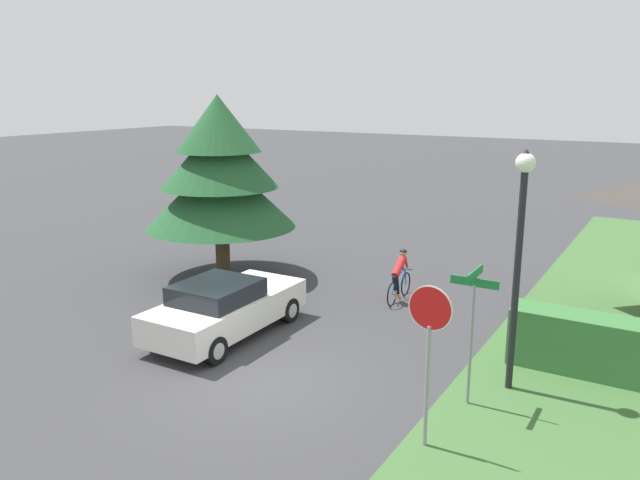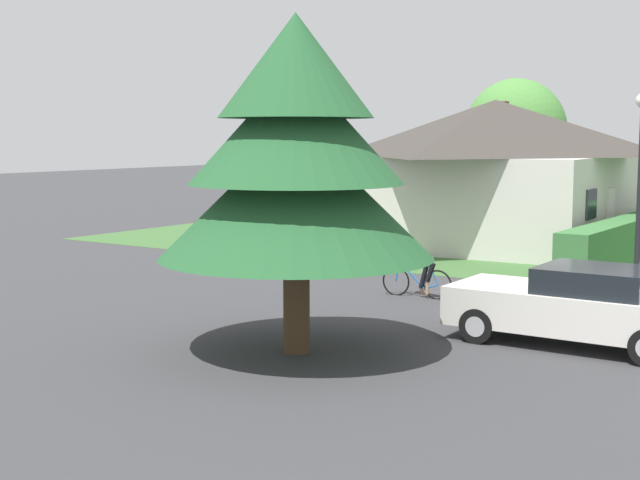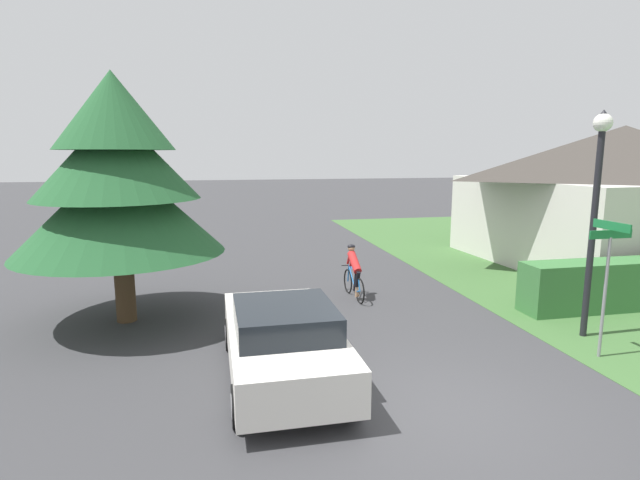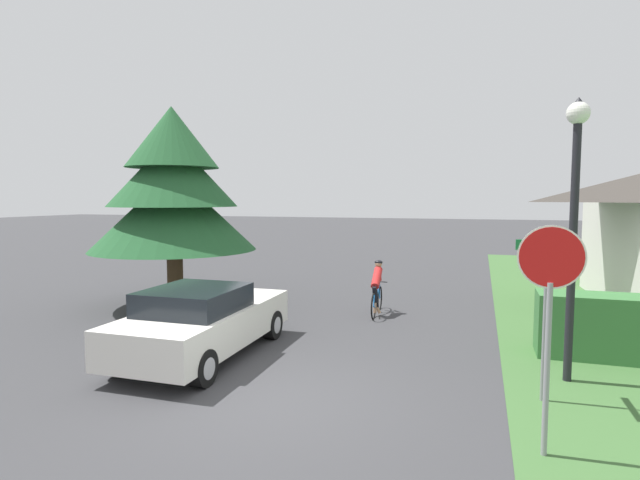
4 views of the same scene
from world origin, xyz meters
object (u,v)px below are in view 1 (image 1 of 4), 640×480
object	(u,v)px
street_lamp	(520,233)
street_name_sign	(473,312)
cyclist	(399,276)
stop_sign	(429,333)
conifer_tall_near	(220,172)
sedan_left_lane	(225,308)

from	to	relation	value
street_lamp	street_name_sign	bearing A→B (deg)	-115.83
cyclist	stop_sign	xyz separation A→B (m)	(3.40, -6.65, 1.30)
stop_sign	conifer_tall_near	world-z (taller)	conifer_tall_near
sedan_left_lane	street_lamp	size ratio (longest dim) A/B	0.92
sedan_left_lane	stop_sign	distance (m)	6.45
sedan_left_lane	street_lamp	bearing A→B (deg)	-84.25
sedan_left_lane	stop_sign	world-z (taller)	stop_sign
cyclist	conifer_tall_near	world-z (taller)	conifer_tall_near
stop_sign	street_name_sign	bearing A→B (deg)	-92.97
sedan_left_lane	stop_sign	size ratio (longest dim) A/B	1.55
sedan_left_lane	conifer_tall_near	size ratio (longest dim) A/B	0.77
cyclist	street_lamp	bearing A→B (deg)	-135.59
sedan_left_lane	street_lamp	xyz separation A→B (m)	(6.63, 0.72, 2.47)
sedan_left_lane	cyclist	distance (m)	5.22
street_lamp	conifer_tall_near	world-z (taller)	conifer_tall_near
sedan_left_lane	stop_sign	xyz separation A→B (m)	(5.96, -2.10, 1.30)
stop_sign	street_lamp	world-z (taller)	street_lamp
cyclist	street_name_sign	bearing A→B (deg)	-146.18
cyclist	street_lamp	xyz separation A→B (m)	(4.08, -3.83, 2.47)
stop_sign	conifer_tall_near	bearing A→B (deg)	-30.39
street_lamp	conifer_tall_near	distance (m)	10.32
cyclist	stop_sign	world-z (taller)	stop_sign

